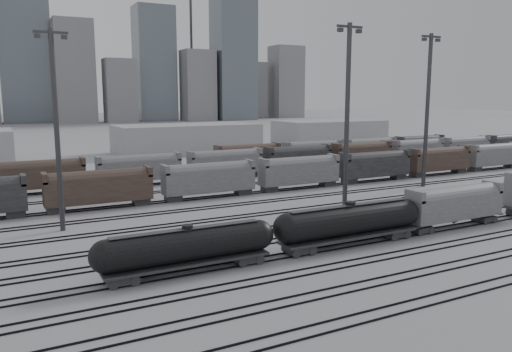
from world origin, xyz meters
name	(u,v)px	position (x,y,z in m)	size (l,w,h in m)	color
ground	(392,241)	(0.00, 0.00, 0.00)	(900.00, 900.00, 0.00)	#ABABB0
tracks	(306,209)	(0.00, 17.50, 0.08)	(220.00, 71.50, 0.16)	black
tank_car_a	(188,246)	(-23.79, 1.00, 2.51)	(17.55, 2.93, 4.34)	black
tank_car_b	(350,221)	(-5.27, 1.00, 2.69)	(18.81, 3.13, 4.65)	black
hopper_car_a	(455,203)	(10.86, 1.00, 3.12)	(14.12, 2.80, 5.05)	black
light_mast_b	(56,126)	(-32.24, 21.87, 12.59)	(3.80, 0.61, 23.73)	#363638
light_mast_c	(347,114)	(4.33, 14.34, 13.66)	(4.12, 0.66, 25.74)	#363638
light_mast_d	(427,107)	(28.95, 23.45, 14.16)	(4.27, 0.68, 26.69)	#363638
bg_string_near	(299,173)	(8.00, 32.00, 2.80)	(151.00, 3.00, 5.60)	gray
bg_string_mid	(299,159)	(18.00, 48.00, 2.80)	(151.00, 3.00, 5.60)	black
bg_string_far	(342,151)	(35.50, 56.00, 2.80)	(66.00, 3.00, 5.60)	brown
warehouse_mid	(187,138)	(10.00, 95.00, 4.00)	(40.00, 18.00, 8.00)	#9F9FA1
warehouse_right	(330,133)	(60.00, 95.00, 4.00)	(35.00, 18.00, 8.00)	#9F9FA1
skyline	(82,64)	(10.84, 280.00, 34.73)	(316.00, 22.40, 95.00)	gray
crane_left	(5,26)	(-28.74, 305.00, 57.39)	(42.00, 1.80, 100.00)	#363638
crane_right	(193,37)	(91.26, 305.00, 57.39)	(42.00, 1.80, 100.00)	#363638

